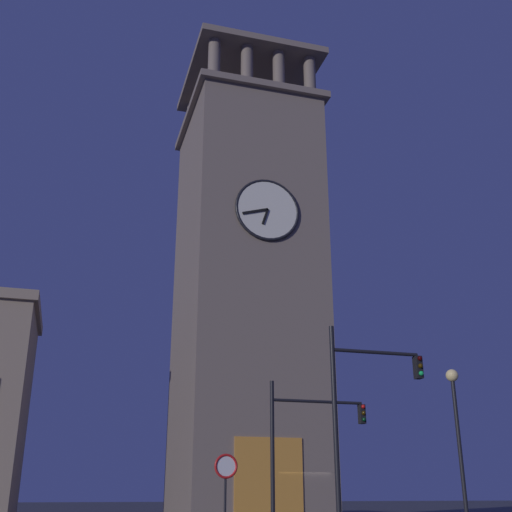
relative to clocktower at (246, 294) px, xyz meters
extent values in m
cube|color=#75665B|center=(0.00, -0.02, -0.60)|extent=(6.95, 7.89, 22.78)
cube|color=#75665B|center=(0.00, -0.02, 10.99)|extent=(7.55, 8.49, 0.40)
cylinder|color=#75665B|center=(-2.87, 3.33, 12.51)|extent=(0.70, 0.70, 2.64)
cylinder|color=#75665B|center=(-0.96, 3.33, 12.51)|extent=(0.70, 0.70, 2.64)
cylinder|color=#75665B|center=(0.96, 3.33, 12.51)|extent=(0.70, 0.70, 2.64)
cylinder|color=#75665B|center=(2.87, 3.33, 12.51)|extent=(0.70, 0.70, 2.64)
cylinder|color=#75665B|center=(-2.87, -3.37, 12.51)|extent=(0.70, 0.70, 2.64)
cylinder|color=#75665B|center=(-0.96, -3.37, 12.51)|extent=(0.70, 0.70, 2.64)
cylinder|color=#75665B|center=(0.96, -3.37, 12.51)|extent=(0.70, 0.70, 2.64)
cylinder|color=#75665B|center=(2.87, -3.37, 12.51)|extent=(0.70, 0.70, 2.64)
cube|color=#75665B|center=(0.00, -0.02, 14.02)|extent=(7.55, 8.49, 0.40)
cylinder|color=black|center=(0.00, -0.02, 15.41)|extent=(0.12, 0.12, 2.37)
cylinder|color=silver|center=(0.00, 3.99, 3.35)|extent=(3.30, 0.12, 3.30)
torus|color=black|center=(0.00, 4.01, 3.35)|extent=(3.46, 0.16, 3.46)
cube|color=black|center=(0.14, 4.09, 2.92)|extent=(0.39, 0.06, 0.90)
cube|color=black|center=(0.67, 4.09, 3.15)|extent=(1.38, 0.06, 0.51)
cube|color=orange|center=(0.00, 3.88, -9.99)|extent=(3.20, 0.24, 4.00)
cylinder|color=black|center=(0.88, 13.76, -8.61)|extent=(0.16, 0.16, 6.76)
cylinder|color=black|center=(-0.66, 13.76, -6.00)|extent=(3.08, 0.12, 0.12)
cube|color=black|center=(-2.20, 13.76, -6.43)|extent=(0.22, 0.30, 0.75)
sphere|color=#360505|center=(-2.20, 13.94, -6.15)|extent=(0.16, 0.16, 0.16)
sphere|color=#392705|center=(-2.20, 13.94, -6.40)|extent=(0.16, 0.16, 0.16)
sphere|color=#18C154|center=(-2.20, 13.94, -6.65)|extent=(0.16, 0.16, 0.16)
cylinder|color=black|center=(1.38, 8.85, -9.13)|extent=(0.16, 0.16, 5.72)
cylinder|color=black|center=(-0.50, 8.85, -7.00)|extent=(3.76, 0.12, 0.12)
cube|color=black|center=(-2.38, 8.85, -7.42)|extent=(0.22, 0.30, 0.75)
sphere|color=red|center=(-2.38, 9.03, -7.15)|extent=(0.16, 0.16, 0.16)
sphere|color=#392705|center=(-2.38, 9.03, -7.40)|extent=(0.16, 0.16, 0.16)
sphere|color=#063316|center=(-2.38, 9.03, -7.65)|extent=(0.16, 0.16, 0.16)
cylinder|color=black|center=(-4.09, 12.82, -9.33)|extent=(0.14, 0.14, 5.32)
sphere|color=#F9DB8C|center=(-4.09, 12.82, -6.45)|extent=(0.44, 0.44, 0.44)
cylinder|color=black|center=(3.82, 11.48, -10.72)|extent=(0.08, 0.08, 2.53)
cylinder|color=white|center=(3.82, 11.52, -9.56)|extent=(0.70, 0.04, 0.70)
torus|color=red|center=(3.82, 11.54, -9.56)|extent=(0.78, 0.08, 0.78)
camera|label=1|loc=(8.99, 32.76, -10.36)|focal=44.89mm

